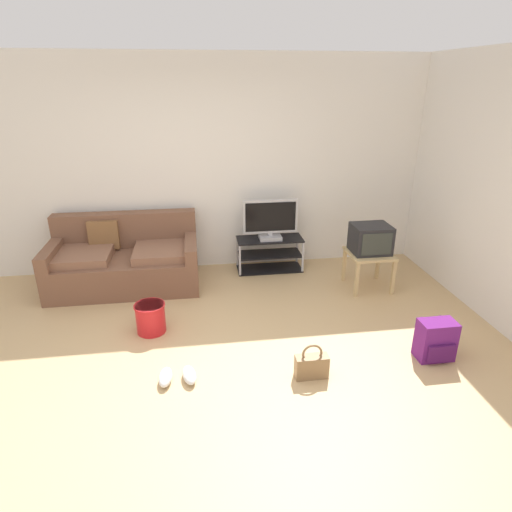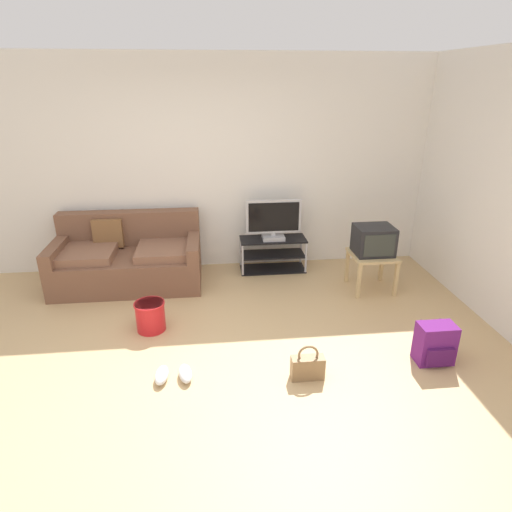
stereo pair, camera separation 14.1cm
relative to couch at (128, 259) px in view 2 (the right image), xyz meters
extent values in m
cube|color=tan|center=(0.89, -1.94, -0.32)|extent=(9.00, 9.80, 0.02)
cube|color=silver|center=(0.89, 0.51, 1.04)|extent=(9.00, 0.10, 2.70)
cube|color=silver|center=(3.94, -1.10, 1.04)|extent=(0.10, 3.60, 2.70)
cube|color=brown|center=(0.00, -0.06, -0.11)|extent=(1.76, 0.91, 0.40)
cube|color=brown|center=(0.00, 0.30, 0.31)|extent=(1.76, 0.20, 0.44)
cube|color=brown|center=(-0.81, -0.06, 0.18)|extent=(0.14, 0.91, 0.18)
cube|color=brown|center=(0.81, -0.06, 0.18)|extent=(0.14, 0.91, 0.18)
cube|color=brown|center=(-0.48, -0.12, 0.14)|extent=(0.70, 0.64, 0.10)
cube|color=brown|center=(0.49, -0.12, 0.14)|extent=(0.70, 0.64, 0.10)
cube|color=brown|center=(-0.24, 0.18, 0.29)|extent=(0.36, 0.13, 0.36)
cube|color=black|center=(1.84, 0.19, 0.12)|extent=(0.86, 0.36, 0.02)
cube|color=black|center=(1.84, 0.19, -0.09)|extent=(0.83, 0.35, 0.02)
cube|color=black|center=(1.84, 0.19, -0.30)|extent=(0.86, 0.36, 0.02)
cylinder|color=#B7B7BC|center=(1.42, 0.02, -0.09)|extent=(0.03, 0.03, 0.44)
cylinder|color=#B7B7BC|center=(2.26, 0.02, -0.09)|extent=(0.03, 0.03, 0.44)
cylinder|color=#B7B7BC|center=(1.42, 0.36, -0.09)|extent=(0.03, 0.03, 0.44)
cylinder|color=#B7B7BC|center=(2.26, 0.36, -0.09)|extent=(0.03, 0.03, 0.44)
cube|color=#B2B2B7|center=(1.84, 0.17, 0.15)|extent=(0.29, 0.22, 0.05)
cube|color=#B2B2B7|center=(1.84, 0.17, 0.20)|extent=(0.05, 0.04, 0.04)
cube|color=#B2B2B7|center=(1.84, 0.17, 0.44)|extent=(0.71, 0.04, 0.44)
cube|color=black|center=(1.84, 0.15, 0.44)|extent=(0.65, 0.01, 0.38)
cube|color=tan|center=(2.94, -0.51, 0.13)|extent=(0.51, 0.51, 0.03)
cube|color=tan|center=(2.71, -0.73, -0.10)|extent=(0.04, 0.04, 0.43)
cube|color=tan|center=(3.16, -0.73, -0.10)|extent=(0.04, 0.04, 0.43)
cube|color=tan|center=(2.71, -0.28, -0.10)|extent=(0.04, 0.04, 0.43)
cube|color=tan|center=(3.16, -0.28, -0.10)|extent=(0.04, 0.04, 0.43)
cube|color=#232326|center=(2.94, -0.49, 0.31)|extent=(0.44, 0.37, 0.34)
cube|color=#333833|center=(2.94, -0.68, 0.31)|extent=(0.36, 0.01, 0.26)
cube|color=#661E70|center=(2.99, -2.01, -0.13)|extent=(0.33, 0.20, 0.38)
cube|color=#4C1654|center=(2.99, -2.12, -0.19)|extent=(0.25, 0.04, 0.17)
cylinder|color=#4C1654|center=(2.90, -1.89, -0.11)|extent=(0.04, 0.04, 0.30)
cylinder|color=#4C1654|center=(3.08, -1.89, -0.11)|extent=(0.04, 0.04, 0.30)
cube|color=olive|center=(1.81, -2.12, -0.21)|extent=(0.28, 0.11, 0.20)
torus|color=olive|center=(1.81, -2.12, -0.08)|extent=(0.18, 0.02, 0.18)
cylinder|color=red|center=(0.39, -1.18, -0.16)|extent=(0.29, 0.29, 0.31)
cylinder|color=red|center=(0.39, -1.18, -0.02)|extent=(0.31, 0.31, 0.02)
ellipsoid|color=white|center=(0.57, -2.01, -0.27)|extent=(0.13, 0.26, 0.09)
ellipsoid|color=white|center=(0.77, -2.01, -0.27)|extent=(0.15, 0.26, 0.09)
camera|label=1|loc=(0.90, -5.10, 2.07)|focal=30.46mm
camera|label=2|loc=(1.04, -5.12, 2.07)|focal=30.46mm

